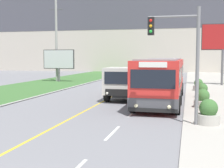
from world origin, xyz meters
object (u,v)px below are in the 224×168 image
(dump_truck, at_px, (127,83))
(billboard_small, at_px, (59,60))
(traffic_light_mast, at_px, (182,50))
(planter_round_second, at_px, (203,99))
(planter_round_third, at_px, (202,91))
(planter_round_far, at_px, (198,85))
(utility_pole_far, at_px, (56,40))
(city_bus, at_px, (162,80))
(planter_round_near, at_px, (208,113))
(billboard_large, at_px, (223,39))

(dump_truck, relative_size, billboard_small, 1.68)
(traffic_light_mast, bearing_deg, planter_round_second, 76.72)
(planter_round_second, distance_m, planter_round_third, 4.76)
(dump_truck, distance_m, planter_round_third, 5.74)
(planter_round_far, bearing_deg, utility_pole_far, 156.44)
(traffic_light_mast, bearing_deg, planter_round_third, 82.15)
(city_bus, distance_m, planter_round_second, 3.73)
(traffic_light_mast, height_order, planter_round_near, traffic_light_mast)
(billboard_large, distance_m, planter_round_third, 11.85)
(planter_round_near, xyz_separation_m, planter_round_third, (0.12, 9.52, -0.04))
(billboard_large, bearing_deg, billboard_small, 177.18)
(dump_truck, xyz_separation_m, billboard_large, (7.73, 12.84, 3.69))
(city_bus, bearing_deg, planter_round_far, 69.39)
(traffic_light_mast, height_order, billboard_large, billboard_large)
(utility_pole_far, xyz_separation_m, planter_round_third, (16.95, -12.09, -4.54))
(planter_round_near, relative_size, planter_round_third, 1.07)
(dump_truck, bearing_deg, billboard_small, 129.08)
(city_bus, bearing_deg, traffic_light_mast, -79.12)
(planter_round_far, bearing_deg, planter_round_second, -90.22)
(planter_round_near, distance_m, planter_round_second, 4.76)
(billboard_large, bearing_deg, dump_truck, -121.03)
(city_bus, height_order, billboard_large, billboard_large)
(planter_round_far, bearing_deg, planter_round_near, -89.94)
(dump_truck, height_order, planter_round_far, dump_truck)
(billboard_large, bearing_deg, city_bus, -111.78)
(dump_truck, height_order, traffic_light_mast, traffic_light_mast)
(traffic_light_mast, relative_size, billboard_small, 1.33)
(planter_round_second, bearing_deg, traffic_light_mast, -103.28)
(utility_pole_far, height_order, planter_round_third, utility_pole_far)
(billboard_small, bearing_deg, dump_truck, -50.92)
(billboard_small, relative_size, planter_round_second, 3.58)
(planter_round_second, bearing_deg, planter_round_near, -89.37)
(traffic_light_mast, xyz_separation_m, billboard_large, (3.76, 20.45, 1.53))
(planter_round_far, bearing_deg, dump_truck, -127.02)
(city_bus, height_order, traffic_light_mast, traffic_light_mast)
(dump_truck, height_order, billboard_large, billboard_large)
(city_bus, xyz_separation_m, planter_round_near, (2.65, -7.26, -0.93))
(utility_pole_far, relative_size, planter_round_third, 9.46)
(city_bus, relative_size, planter_round_third, 11.29)
(city_bus, relative_size, dump_truck, 1.80)
(city_bus, bearing_deg, billboard_small, 134.55)
(city_bus, distance_m, billboard_large, 14.41)
(city_bus, xyz_separation_m, traffic_light_mast, (1.43, -7.45, 1.87))
(city_bus, relative_size, billboard_small, 3.03)
(billboard_small, height_order, planter_round_near, billboard_small)
(dump_truck, bearing_deg, planter_round_third, 21.56)
(utility_pole_far, bearing_deg, billboard_large, -3.97)
(utility_pole_far, height_order, traffic_light_mast, utility_pole_far)
(utility_pole_far, bearing_deg, traffic_light_mast, -54.39)
(planter_round_near, height_order, planter_round_second, planter_round_near)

